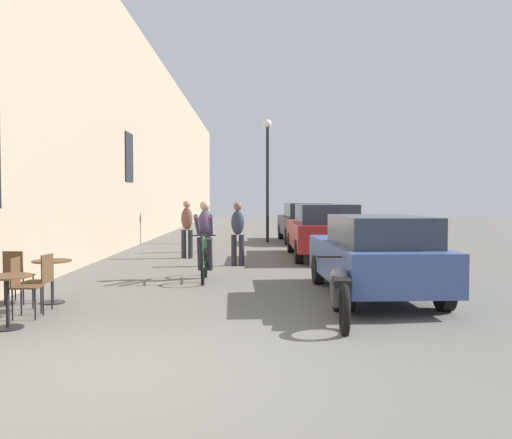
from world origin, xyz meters
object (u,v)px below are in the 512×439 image
(parked_motorcycle, at_px, (340,293))
(parked_car_second, at_px, (324,230))
(pedestrian_mid, at_px, (187,226))
(cyclist_on_bicycle, at_px, (205,242))
(cafe_chair_near_toward_wall, at_px, (22,283))
(pedestrian_far, at_px, (206,224))
(cafe_table_mid, at_px, (52,272))
(cafe_chair_mid_toward_street, at_px, (16,273))
(street_lamp, at_px, (267,165))
(parked_car_nearest, at_px, (375,255))
(pedestrian_near, at_px, (238,230))
(cafe_table_near, at_px, (7,290))
(parked_car_third, at_px, (305,222))
(cafe_chair_mid_toward_wall, at_px, (41,278))

(parked_motorcycle, bearing_deg, parked_car_second, 84.10)
(pedestrian_mid, bearing_deg, cyclist_on_bicycle, -77.81)
(cafe_chair_near_toward_wall, relative_size, cyclist_on_bicycle, 0.51)
(cyclist_on_bicycle, relative_size, pedestrian_far, 1.07)
(cafe_table_mid, height_order, cafe_chair_mid_toward_street, cafe_chair_mid_toward_street)
(pedestrian_mid, xyz_separation_m, street_lamp, (2.52, 5.66, 2.15))
(cyclist_on_bicycle, relative_size, pedestrian_mid, 1.04)
(parked_car_nearest, bearing_deg, pedestrian_far, 115.15)
(cyclist_on_bicycle, distance_m, pedestrian_near, 2.48)
(cafe_table_near, relative_size, cyclist_on_bicycle, 0.41)
(parked_car_nearest, distance_m, parked_car_third, 11.96)
(cafe_chair_mid_toward_street, xyz_separation_m, pedestrian_near, (3.54, 5.01, 0.42))
(cafe_table_mid, xyz_separation_m, cyclist_on_bicycle, (2.33, 2.54, 0.29))
(cafe_chair_mid_toward_street, xyz_separation_m, parked_car_second, (6.01, 6.80, 0.31))
(pedestrian_mid, relative_size, parked_car_third, 0.38)
(cafe_chair_mid_toward_street, bearing_deg, parked_motorcycle, -13.62)
(cafe_table_mid, distance_m, pedestrian_mid, 6.87)
(pedestrian_far, height_order, parked_motorcycle, pedestrian_far)
(cafe_chair_mid_toward_wall, distance_m, pedestrian_mid, 7.49)
(cafe_table_mid, distance_m, cyclist_on_bicycle, 3.46)
(cafe_chair_near_toward_wall, height_order, pedestrian_far, pedestrian_far)
(cafe_chair_near_toward_wall, bearing_deg, pedestrian_mid, 79.54)
(cafe_chair_mid_toward_street, relative_size, parked_car_third, 0.20)
(parked_motorcycle, bearing_deg, cyclist_on_bicycle, 120.54)
(cyclist_on_bicycle, distance_m, parked_car_second, 5.21)
(cafe_chair_mid_toward_wall, distance_m, cyclist_on_bicycle, 3.92)
(cafe_chair_near_toward_wall, bearing_deg, street_lamp, 73.63)
(cyclist_on_bicycle, distance_m, parked_motorcycle, 4.52)
(street_lamp, bearing_deg, cyclist_on_bicycle, -99.36)
(cafe_chair_mid_toward_wall, distance_m, parked_car_second, 9.13)
(parked_car_nearest, bearing_deg, cafe_table_near, -157.29)
(cafe_table_near, height_order, parked_motorcycle, parked_motorcycle)
(pedestrian_far, bearing_deg, parked_car_third, 48.00)
(cafe_chair_near_toward_wall, relative_size, pedestrian_far, 0.54)
(cafe_chair_near_toward_wall, relative_size, pedestrian_mid, 0.52)
(cafe_chair_near_toward_wall, xyz_separation_m, parked_motorcycle, (4.63, -0.21, -0.11))
(cyclist_on_bicycle, relative_size, parked_car_second, 0.39)
(cafe_chair_mid_toward_street, bearing_deg, parked_car_second, 48.52)
(cafe_chair_mid_toward_street, height_order, pedestrian_mid, pedestrian_mid)
(parked_car_nearest, bearing_deg, parked_motorcycle, -116.31)
(cafe_table_mid, distance_m, parked_motorcycle, 4.80)
(cafe_table_mid, bearing_deg, parked_car_nearest, 5.48)
(cafe_table_mid, bearing_deg, cafe_chair_mid_toward_wall, -83.40)
(cafe_chair_near_toward_wall, bearing_deg, pedestrian_near, 63.75)
(pedestrian_far, bearing_deg, pedestrian_near, -71.84)
(parked_motorcycle, bearing_deg, parked_car_third, 86.49)
(cafe_chair_near_toward_wall, height_order, pedestrian_near, pedestrian_near)
(cafe_chair_mid_toward_wall, distance_m, parked_car_nearest, 5.59)
(pedestrian_near, xyz_separation_m, parked_car_second, (2.48, 1.79, -0.11))
(cafe_chair_mid_toward_wall, xyz_separation_m, pedestrian_far, (1.75, 9.10, 0.41))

